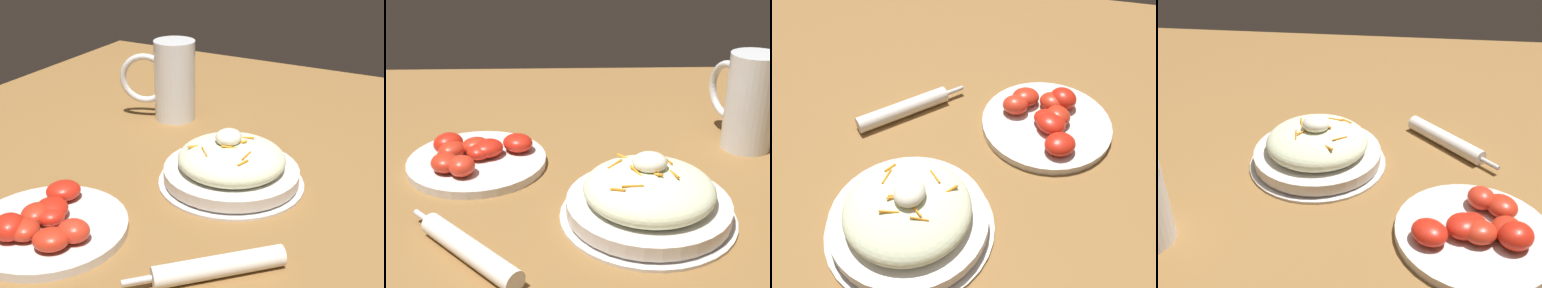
% 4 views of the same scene
% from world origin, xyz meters
% --- Properties ---
extents(ground_plane, '(1.43, 1.43, 0.00)m').
position_xyz_m(ground_plane, '(0.00, 0.00, 0.00)').
color(ground_plane, olive).
extents(salad_plate, '(0.23, 0.23, 0.09)m').
position_xyz_m(salad_plate, '(-0.03, -0.01, 0.03)').
color(salad_plate, silver).
rests_on(salad_plate, ground_plane).
extents(beer_mug, '(0.09, 0.15, 0.16)m').
position_xyz_m(beer_mug, '(-0.23, -0.24, 0.07)').
color(beer_mug, white).
rests_on(beer_mug, ground_plane).
extents(napkin_roll, '(0.15, 0.16, 0.03)m').
position_xyz_m(napkin_roll, '(0.20, 0.07, 0.01)').
color(napkin_roll, white).
rests_on(napkin_roll, ground_plane).
extents(tomato_plate, '(0.22, 0.22, 0.05)m').
position_xyz_m(tomato_plate, '(0.22, -0.17, 0.02)').
color(tomato_plate, silver).
rests_on(tomato_plate, ground_plane).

